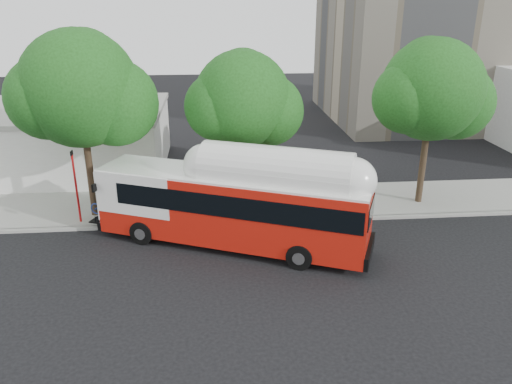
# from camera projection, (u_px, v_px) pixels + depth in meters

# --- Properties ---
(ground) EXTENTS (120.00, 120.00, 0.00)m
(ground) POSITION_uv_depth(u_px,v_px,m) (274.00, 259.00, 22.42)
(ground) COLOR black
(ground) RESTS_ON ground
(sidewalk) EXTENTS (60.00, 5.00, 0.15)m
(sidewalk) POSITION_uv_depth(u_px,v_px,m) (260.00, 203.00, 28.44)
(sidewalk) COLOR gray
(sidewalk) RESTS_ON ground
(curb_strip) EXTENTS (60.00, 0.30, 0.15)m
(curb_strip) POSITION_uv_depth(u_px,v_px,m) (265.00, 222.00, 26.02)
(curb_strip) COLOR gray
(curb_strip) RESTS_ON ground
(red_curb_segment) EXTENTS (10.00, 0.32, 0.16)m
(red_curb_segment) POSITION_uv_depth(u_px,v_px,m) (208.00, 224.00, 25.77)
(red_curb_segment) COLOR maroon
(red_curb_segment) RESTS_ON ground
(street_tree_left) EXTENTS (6.67, 5.80, 9.74)m
(street_tree_left) POSITION_uv_depth(u_px,v_px,m) (90.00, 93.00, 24.51)
(street_tree_left) COLOR #2D2116
(street_tree_left) RESTS_ON ground
(street_tree_mid) EXTENTS (5.75, 5.00, 8.62)m
(street_tree_mid) POSITION_uv_depth(u_px,v_px,m) (250.00, 103.00, 25.88)
(street_tree_mid) COLOR #2D2116
(street_tree_mid) RESTS_ON ground
(street_tree_right) EXTENTS (6.21, 5.40, 9.18)m
(street_tree_right) POSITION_uv_depth(u_px,v_px,m) (439.00, 94.00, 26.39)
(street_tree_right) COLOR #2D2116
(street_tree_right) RESTS_ON ground
(low_commercial_bldg) EXTENTS (16.20, 10.20, 4.25)m
(low_commercial_bldg) POSITION_uv_depth(u_px,v_px,m) (43.00, 139.00, 33.51)
(low_commercial_bldg) COLOR silver
(low_commercial_bldg) RESTS_ON ground
(transit_bus) EXTENTS (13.42, 7.47, 4.02)m
(transit_bus) POSITION_uv_depth(u_px,v_px,m) (234.00, 208.00, 23.07)
(transit_bus) COLOR red
(transit_bus) RESTS_ON ground
(signal_pole) EXTENTS (0.11, 0.37, 3.96)m
(signal_pole) POSITION_uv_depth(u_px,v_px,m) (76.00, 187.00, 25.19)
(signal_pole) COLOR red
(signal_pole) RESTS_ON ground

